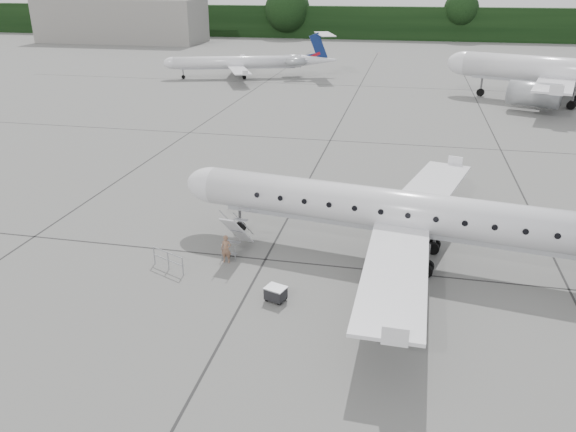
# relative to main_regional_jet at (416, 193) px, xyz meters

# --- Properties ---
(ground) EXTENTS (320.00, 320.00, 0.00)m
(ground) POSITION_rel_main_regional_jet_xyz_m (-0.90, -5.04, -3.91)
(ground) COLOR slate
(ground) RESTS_ON ground
(treeline) EXTENTS (260.00, 4.00, 8.00)m
(treeline) POSITION_rel_main_regional_jet_xyz_m (-0.90, 124.96, 0.09)
(treeline) COLOR black
(treeline) RESTS_ON ground
(terminal_building) EXTENTS (40.00, 14.00, 10.00)m
(terminal_building) POSITION_rel_main_regional_jet_xyz_m (-70.90, 104.96, 1.09)
(terminal_building) COLOR gray
(terminal_building) RESTS_ON ground
(main_regional_jet) EXTENTS (33.47, 26.31, 7.82)m
(main_regional_jet) POSITION_rel_main_regional_jet_xyz_m (0.00, 0.00, 0.00)
(main_regional_jet) COLOR silver
(main_regional_jet) RESTS_ON ground
(airstair) EXTENTS (1.22, 2.61, 2.45)m
(airstair) POSITION_rel_main_regional_jet_xyz_m (-9.55, -0.97, -2.69)
(airstair) COLOR silver
(airstair) RESTS_ON ground
(passenger) EXTENTS (0.58, 0.38, 1.57)m
(passenger) POSITION_rel_main_regional_jet_xyz_m (-9.76, -2.36, -3.13)
(passenger) COLOR #825C47
(passenger) RESTS_ON ground
(safety_railing) EXTENTS (2.03, 0.99, 1.00)m
(safety_railing) POSITION_rel_main_regional_jet_xyz_m (-12.51, -3.81, -3.41)
(safety_railing) COLOR gray
(safety_railing) RESTS_ON ground
(baggage_cart) EXTENTS (1.09, 0.99, 0.79)m
(baggage_cart) POSITION_rel_main_regional_jet_xyz_m (-6.23, -5.70, -3.52)
(baggage_cart) COLOR black
(baggage_cart) RESTS_ON ground
(bg_narrowbody) EXTENTS (37.37, 32.54, 11.21)m
(bg_narrowbody) POSITION_rel_main_regional_jet_xyz_m (17.63, 46.30, 1.69)
(bg_narrowbody) COLOR silver
(bg_narrowbody) RESTS_ON ground
(bg_regional_left) EXTENTS (29.74, 25.10, 6.66)m
(bg_regional_left) POSITION_rel_main_regional_jet_xyz_m (-27.14, 57.71, -0.58)
(bg_regional_left) COLOR silver
(bg_regional_left) RESTS_ON ground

